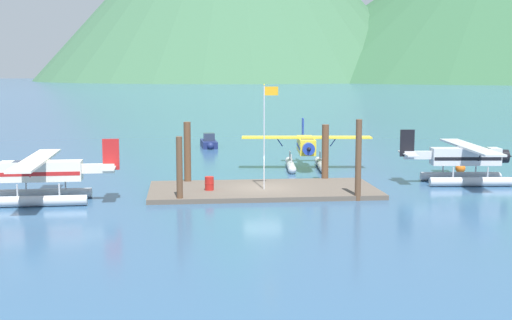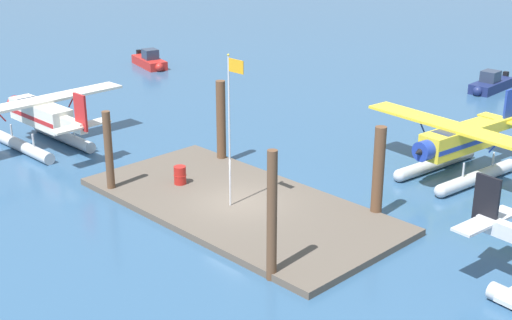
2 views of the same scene
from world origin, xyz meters
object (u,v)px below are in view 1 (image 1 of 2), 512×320
at_px(seaplane_cream_port_aft, 41,177).
at_px(flagpole, 266,125).
at_px(boat_navy_open_north, 209,143).
at_px(fuel_drum, 209,183).
at_px(seaplane_yellow_bow_right, 306,150).
at_px(seaplane_silver_stbd_fwd, 466,161).
at_px(mooring_buoy, 460,168).

bearing_deg(seaplane_cream_port_aft, flagpole, 6.59).
bearing_deg(boat_navy_open_north, fuel_drum, -92.14).
bearing_deg(seaplane_yellow_bow_right, boat_navy_open_north, 113.31).
xyz_separation_m(flagpole, seaplane_silver_stbd_fwd, (14.54, 2.58, -2.91)).
relative_size(fuel_drum, seaplane_cream_port_aft, 0.08).
bearing_deg(fuel_drum, mooring_buoy, 20.51).
bearing_deg(seaplane_silver_stbd_fwd, fuel_drum, -171.93).
height_order(seaplane_cream_port_aft, boat_navy_open_north, seaplane_cream_port_aft).
distance_m(mooring_buoy, boat_navy_open_north, 27.69).
relative_size(fuel_drum, mooring_buoy, 1.12).
bearing_deg(boat_navy_open_north, seaplane_silver_stbd_fwd, -55.69).
xyz_separation_m(seaplane_cream_port_aft, boat_navy_open_north, (11.26, 29.35, -1.09)).
bearing_deg(flagpole, seaplane_yellow_bow_right, 67.23).
height_order(seaplane_yellow_bow_right, seaplane_silver_stbd_fwd, same).
distance_m(mooring_buoy, seaplane_cream_port_aft, 31.42).
xyz_separation_m(mooring_buoy, boat_navy_open_north, (-18.80, 20.32, 0.10)).
xyz_separation_m(seaplane_yellow_bow_right, seaplane_silver_stbd_fwd, (9.94, -8.38, 0.00)).
height_order(flagpole, fuel_drum, flagpole).
height_order(fuel_drum, mooring_buoy, fuel_drum).
distance_m(seaplane_yellow_bow_right, seaplane_silver_stbd_fwd, 13.00).
xyz_separation_m(seaplane_yellow_bow_right, boat_navy_open_north, (-7.23, 16.78, -1.09)).
relative_size(fuel_drum, boat_navy_open_north, 0.18).
height_order(mooring_buoy, seaplane_cream_port_aft, seaplane_cream_port_aft).
distance_m(seaplane_yellow_bow_right, seaplane_cream_port_aft, 22.36).
relative_size(seaplane_yellow_bow_right, boat_navy_open_north, 2.14).
height_order(flagpole, seaplane_cream_port_aft, flagpole).
bearing_deg(seaplane_silver_stbd_fwd, seaplane_yellow_bow_right, 139.86).
xyz_separation_m(flagpole, seaplane_cream_port_aft, (-13.89, -1.61, -2.91)).
bearing_deg(fuel_drum, flagpole, 0.04).
bearing_deg(seaplane_cream_port_aft, boat_navy_open_north, 69.00).
relative_size(flagpole, boat_navy_open_north, 1.39).
distance_m(fuel_drum, boat_navy_open_north, 27.76).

